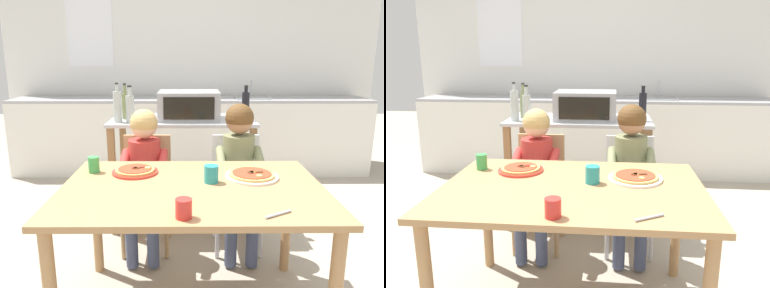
# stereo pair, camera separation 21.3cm
# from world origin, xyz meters

# --- Properties ---
(ground_plane) EXTENTS (11.73, 11.73, 0.00)m
(ground_plane) POSITION_xyz_m (0.00, 1.17, 0.00)
(ground_plane) COLOR #A89E8C
(back_wall_tiled) EXTENTS (4.64, 0.13, 2.70)m
(back_wall_tiled) POSITION_xyz_m (-0.00, 2.99, 1.35)
(back_wall_tiled) COLOR white
(back_wall_tiled) RESTS_ON ground
(kitchen_counter) EXTENTS (4.18, 0.60, 1.09)m
(kitchen_counter) POSITION_xyz_m (0.00, 2.58, 0.45)
(kitchen_counter) COLOR silver
(kitchen_counter) RESTS_ON ground
(kitchen_island_cart) EXTENTS (1.15, 0.57, 0.89)m
(kitchen_island_cart) POSITION_xyz_m (-0.07, 1.16, 0.60)
(kitchen_island_cart) COLOR #B7BABF
(kitchen_island_cart) RESTS_ON ground
(toaster_oven) EXTENTS (0.48, 0.37, 0.22)m
(toaster_oven) POSITION_xyz_m (-0.02, 1.14, 1.00)
(toaster_oven) COLOR #999BA0
(toaster_oven) RESTS_ON kitchen_island_cart
(bottle_clear_vinegar) EXTENTS (0.06, 0.06, 0.28)m
(bottle_clear_vinegar) POSITION_xyz_m (-0.46, 0.98, 1.00)
(bottle_clear_vinegar) COLOR #ADB7B2
(bottle_clear_vinegar) RESTS_ON kitchen_island_cart
(bottle_tall_green_wine) EXTENTS (0.06, 0.06, 0.27)m
(bottle_tall_green_wine) POSITION_xyz_m (0.43, 1.08, 1.01)
(bottle_tall_green_wine) COLOR black
(bottle_tall_green_wine) RESTS_ON kitchen_island_cart
(bottle_brown_beer) EXTENTS (0.06, 0.06, 0.30)m
(bottle_brown_beer) POSITION_xyz_m (-0.56, 1.00, 1.01)
(bottle_brown_beer) COLOR #ADB7B2
(bottle_brown_beer) RESTS_ON kitchen_island_cart
(bottle_squat_spirits) EXTENTS (0.05, 0.05, 0.28)m
(bottle_squat_spirits) POSITION_xyz_m (-0.53, 1.15, 1.00)
(bottle_squat_spirits) COLOR olive
(bottle_squat_spirits) RESTS_ON kitchen_island_cart
(dining_table) EXTENTS (1.34, 0.91, 0.73)m
(dining_table) POSITION_xyz_m (0.00, 0.00, 0.64)
(dining_table) COLOR #AD7F51
(dining_table) RESTS_ON ground
(dining_chair_left) EXTENTS (0.36, 0.36, 0.81)m
(dining_chair_left) POSITION_xyz_m (-0.33, 0.74, 0.48)
(dining_chair_left) COLOR tan
(dining_chair_left) RESTS_ON ground
(dining_chair_right) EXTENTS (0.36, 0.36, 0.81)m
(dining_chair_right) POSITION_xyz_m (0.33, 0.75, 0.48)
(dining_chair_right) COLOR silver
(dining_chair_right) RESTS_ON ground
(child_in_red_shirt) EXTENTS (0.32, 0.42, 1.01)m
(child_in_red_shirt) POSITION_xyz_m (-0.33, 0.62, 0.66)
(child_in_red_shirt) COLOR #424C6B
(child_in_red_shirt) RESTS_ON ground
(child_in_olive_shirt) EXTENTS (0.32, 0.42, 1.05)m
(child_in_olive_shirt) POSITION_xyz_m (0.33, 0.63, 0.68)
(child_in_olive_shirt) COLOR #424C6B
(child_in_olive_shirt) RESTS_ON ground
(pizza_plate_red_rimmed) EXTENTS (0.26, 0.26, 0.03)m
(pizza_plate_red_rimmed) POSITION_xyz_m (-0.32, 0.22, 0.75)
(pizza_plate_red_rimmed) COLOR red
(pizza_plate_red_rimmed) RESTS_ON dining_table
(pizza_plate_white) EXTENTS (0.29, 0.29, 0.03)m
(pizza_plate_white) POSITION_xyz_m (0.33, 0.14, 0.75)
(pizza_plate_white) COLOR white
(pizza_plate_white) RESTS_ON dining_table
(drinking_cup_green) EXTENTS (0.06, 0.06, 0.09)m
(drinking_cup_green) POSITION_xyz_m (-0.56, 0.23, 0.78)
(drinking_cup_green) COLOR green
(drinking_cup_green) RESTS_ON dining_table
(drinking_cup_red) EXTENTS (0.07, 0.07, 0.08)m
(drinking_cup_red) POSITION_xyz_m (-0.04, -0.38, 0.77)
(drinking_cup_red) COLOR red
(drinking_cup_red) RESTS_ON dining_table
(drinking_cup_teal) EXTENTS (0.08, 0.08, 0.09)m
(drinking_cup_teal) POSITION_xyz_m (0.10, 0.06, 0.78)
(drinking_cup_teal) COLOR teal
(drinking_cup_teal) RESTS_ON dining_table
(serving_spoon) EXTENTS (0.13, 0.08, 0.01)m
(serving_spoon) POSITION_xyz_m (0.36, -0.36, 0.74)
(serving_spoon) COLOR #B7BABF
(serving_spoon) RESTS_ON dining_table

